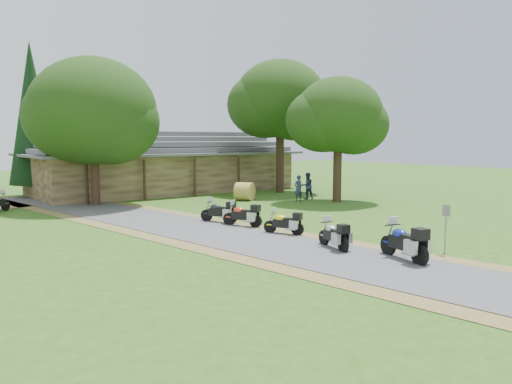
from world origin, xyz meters
TOP-DOWN VIEW (x-y plane):
  - ground at (0.00, 0.00)m, footprint 120.00×120.00m
  - driveway at (-0.50, 4.00)m, footprint 51.95×51.95m
  - lodge at (6.00, 24.00)m, footprint 21.40×9.40m
  - motorcycle_row_a at (1.72, -1.99)m, footprint 1.17×2.19m
  - motorcycle_row_b at (1.12, 0.79)m, footprint 0.99×1.84m
  - motorcycle_row_c at (1.52, 4.21)m, footprint 1.26×1.73m
  - motorcycle_row_d at (1.24, 6.96)m, footprint 1.37×1.88m
  - motorcycle_row_e at (0.96, 8.61)m, footprint 1.37×1.88m
  - person_a at (10.00, 12.54)m, footprint 0.62×0.46m
  - person_b at (11.40, 13.14)m, footprint 0.74×0.62m
  - hay_bale at (7.44, 15.22)m, footprint 1.66×1.63m
  - sign_post at (3.75, -2.33)m, footprint 0.33×0.06m
  - oak_lodge_left at (-1.66, 18.89)m, footprint 7.93×7.93m
  - oak_lodge_right at (12.78, 17.75)m, footprint 7.17×7.17m
  - oak_driveway at (11.95, 10.80)m, footprint 5.91×5.91m
  - cedar_near at (-3.40, 26.57)m, footprint 3.52×3.52m

SIDE VIEW (x-z plane):
  - ground at x=0.00m, z-range 0.00..0.00m
  - driveway at x=-0.50m, z-range 0.00..0.00m
  - motorcycle_row_c at x=1.52m, z-range 0.00..1.14m
  - motorcycle_row_b at x=1.12m, z-range 0.00..1.20m
  - motorcycle_row_e at x=0.96m, z-range 0.00..1.24m
  - motorcycle_row_d at x=1.24m, z-range 0.00..1.24m
  - hay_bale at x=7.44m, z-range 0.00..1.25m
  - motorcycle_row_a at x=1.72m, z-range 0.00..1.43m
  - sign_post at x=3.75m, z-range 0.00..1.85m
  - person_a at x=10.00m, z-range 0.00..2.10m
  - person_b at x=11.40m, z-range 0.00..2.21m
  - lodge at x=6.00m, z-range 0.00..4.90m
  - oak_driveway at x=11.95m, z-range 0.00..9.43m
  - oak_lodge_left at x=-1.66m, z-range 0.00..9.64m
  - cedar_near at x=-3.40m, z-range 0.00..11.27m
  - oak_lodge_right at x=12.78m, z-range 0.00..11.87m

